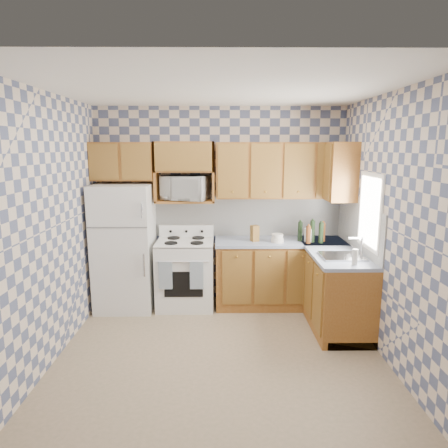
% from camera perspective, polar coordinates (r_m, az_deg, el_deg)
% --- Properties ---
extents(floor, '(3.40, 3.40, 0.00)m').
position_cam_1_polar(floor, '(4.50, -0.57, -17.73)').
color(floor, '#7D6E52').
rests_on(floor, ground).
extents(back_wall, '(3.40, 0.02, 2.70)m').
position_cam_1_polar(back_wall, '(5.61, -0.60, 2.65)').
color(back_wall, '#4D5678').
rests_on(back_wall, ground).
extents(right_wall, '(0.02, 3.20, 2.70)m').
position_cam_1_polar(right_wall, '(4.37, 22.28, -0.54)').
color(right_wall, '#4D5678').
rests_on(right_wall, ground).
extents(backsplash_back, '(2.60, 0.02, 0.56)m').
position_cam_1_polar(backsplash_back, '(5.63, 3.48, 1.13)').
color(backsplash_back, white).
rests_on(backsplash_back, back_wall).
extents(backsplash_right, '(0.02, 1.60, 0.56)m').
position_cam_1_polar(backsplash_right, '(5.13, 18.65, -0.41)').
color(backsplash_right, white).
rests_on(backsplash_right, right_wall).
extents(refrigerator, '(0.75, 0.70, 1.68)m').
position_cam_1_polar(refrigerator, '(5.51, -13.98, -3.22)').
color(refrigerator, silver).
rests_on(refrigerator, floor).
extents(stove_body, '(0.76, 0.65, 0.90)m').
position_cam_1_polar(stove_body, '(5.51, -5.51, -7.15)').
color(stove_body, silver).
rests_on(stove_body, floor).
extents(cooktop, '(0.76, 0.65, 0.02)m').
position_cam_1_polar(cooktop, '(5.39, -5.60, -2.55)').
color(cooktop, silver).
rests_on(cooktop, stove_body).
extents(backguard, '(0.76, 0.08, 0.17)m').
position_cam_1_polar(backguard, '(5.64, -5.37, -0.96)').
color(backguard, silver).
rests_on(backguard, cooktop).
extents(dish_towel_left, '(0.17, 0.02, 0.36)m').
position_cam_1_polar(dish_towel_left, '(5.18, -8.37, -7.27)').
color(dish_towel_left, navy).
rests_on(dish_towel_left, stove_body).
extents(dish_towel_right, '(0.17, 0.02, 0.36)m').
position_cam_1_polar(dish_towel_right, '(5.14, -3.93, -7.32)').
color(dish_towel_right, navy).
rests_on(dish_towel_right, stove_body).
extents(base_cabinets_back, '(1.75, 0.60, 0.88)m').
position_cam_1_polar(base_cabinets_back, '(5.58, 7.99, -7.09)').
color(base_cabinets_back, brown).
rests_on(base_cabinets_back, floor).
extents(base_cabinets_right, '(0.60, 1.60, 0.88)m').
position_cam_1_polar(base_cabinets_right, '(5.24, 15.10, -8.60)').
color(base_cabinets_right, brown).
rests_on(base_cabinets_right, floor).
extents(countertop_back, '(1.77, 0.63, 0.04)m').
position_cam_1_polar(countertop_back, '(5.45, 8.12, -2.51)').
color(countertop_back, gray).
rests_on(countertop_back, base_cabinets_back).
extents(countertop_right, '(0.63, 1.60, 0.04)m').
position_cam_1_polar(countertop_right, '(5.10, 15.31, -3.73)').
color(countertop_right, gray).
rests_on(countertop_right, base_cabinets_right).
extents(upper_cabinets_back, '(1.75, 0.33, 0.74)m').
position_cam_1_polar(upper_cabinets_back, '(5.45, 8.17, 7.60)').
color(upper_cabinets_back, brown).
rests_on(upper_cabinets_back, back_wall).
extents(upper_cabinets_fridge, '(0.82, 0.33, 0.50)m').
position_cam_1_polar(upper_cabinets_fridge, '(5.54, -14.24, 8.67)').
color(upper_cabinets_fridge, brown).
rests_on(upper_cabinets_fridge, back_wall).
extents(upper_cabinets_right, '(0.33, 0.70, 0.74)m').
position_cam_1_polar(upper_cabinets_right, '(5.43, 15.96, 7.27)').
color(upper_cabinets_right, brown).
rests_on(upper_cabinets_right, right_wall).
extents(microwave_shelf, '(0.80, 0.33, 0.03)m').
position_cam_1_polar(microwave_shelf, '(5.45, -5.55, 3.27)').
color(microwave_shelf, brown).
rests_on(microwave_shelf, back_wall).
extents(microwave, '(0.68, 0.55, 0.33)m').
position_cam_1_polar(microwave, '(5.45, -5.50, 5.18)').
color(microwave, silver).
rests_on(microwave, microwave_shelf).
extents(sink, '(0.48, 0.40, 0.03)m').
position_cam_1_polar(sink, '(4.78, 16.51, -4.49)').
color(sink, '#B7B7BC').
rests_on(sink, countertop_right).
extents(window, '(0.02, 0.66, 0.86)m').
position_cam_1_polar(window, '(4.76, 20.13, 1.71)').
color(window, white).
rests_on(window, right_wall).
extents(bottle_0, '(0.06, 0.06, 0.29)m').
position_cam_1_polar(bottle_0, '(5.39, 12.51, -1.03)').
color(bottle_0, black).
rests_on(bottle_0, countertop_back).
extents(bottle_1, '(0.06, 0.06, 0.27)m').
position_cam_1_polar(bottle_1, '(5.36, 13.69, -1.25)').
color(bottle_1, black).
rests_on(bottle_1, countertop_back).
extents(bottle_2, '(0.06, 0.06, 0.25)m').
position_cam_1_polar(bottle_2, '(5.47, 13.94, -1.13)').
color(bottle_2, '#5D3014').
rests_on(bottle_2, countertop_back).
extents(bottle_3, '(0.06, 0.06, 0.23)m').
position_cam_1_polar(bottle_3, '(5.31, 11.95, -1.51)').
color(bottle_3, '#5D3014').
rests_on(bottle_3, countertop_back).
extents(bottle_4, '(0.06, 0.06, 0.26)m').
position_cam_1_polar(bottle_4, '(5.42, 10.82, -1.05)').
color(bottle_4, black).
rests_on(bottle_4, countertop_back).
extents(knife_block, '(0.12, 0.12, 0.21)m').
position_cam_1_polar(knife_block, '(5.34, 4.40, -1.34)').
color(knife_block, brown).
rests_on(knife_block, countertop_back).
extents(electric_kettle, '(0.14, 0.14, 0.17)m').
position_cam_1_polar(electric_kettle, '(5.44, 12.09, -1.52)').
color(electric_kettle, silver).
rests_on(electric_kettle, countertop_back).
extents(food_containers, '(0.17, 0.17, 0.11)m').
position_cam_1_polar(food_containers, '(5.31, 7.63, -2.01)').
color(food_containers, beige).
rests_on(food_containers, countertop_back).
extents(soap_bottle, '(0.06, 0.06, 0.17)m').
position_cam_1_polar(soap_bottle, '(4.50, 18.20, -4.49)').
color(soap_bottle, beige).
rests_on(soap_bottle, countertop_right).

